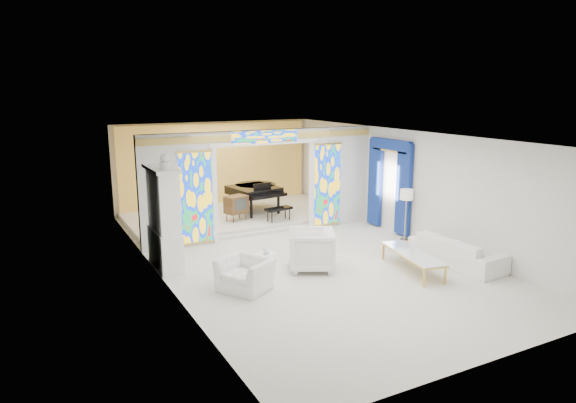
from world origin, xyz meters
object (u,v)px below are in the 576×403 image
grand_piano (256,190)px  tv_console (236,204)px  coffee_table (413,254)px  sofa (457,251)px  china_cabinet (164,219)px  armchair_left (246,274)px  armchair_right (311,250)px

grand_piano → tv_console: bearing=-148.8°
coffee_table → grand_piano: 6.53m
sofa → coffee_table: bearing=79.8°
coffee_table → china_cabinet: bearing=149.3°
china_cabinet → sofa: bearing=-26.4°
tv_console → grand_piano: bearing=21.4°
coffee_table → grand_piano: (-1.04, 6.43, 0.47)m
tv_console → china_cabinet: bearing=-155.4°
armchair_left → coffee_table: size_ratio=0.50×
sofa → grand_piano: (-2.28, 6.56, 0.54)m
china_cabinet → tv_console: size_ratio=3.57×
sofa → coffee_table: 1.25m
armchair_left → tv_console: size_ratio=1.35×
grand_piano → tv_console: size_ratio=3.59×
armchair_left → armchair_right: armchair_right is taller
armchair_left → tv_console: (1.75, 4.81, 0.34)m
armchair_right → sofa: size_ratio=0.45×
armchair_right → coffee_table: bearing=86.4°
armchair_left → tv_console: tv_console is taller
china_cabinet → armchair_right: size_ratio=2.62×
sofa → coffee_table: (-1.24, 0.14, 0.07)m
tv_console → sofa: bearing=-78.2°
china_cabinet → armchair_left: china_cabinet is taller
armchair_right → sofa: 3.50m
china_cabinet → coffee_table: (4.93, -2.92, -0.76)m
armchair_right → coffee_table: size_ratio=0.50×
armchair_left → sofa: size_ratio=0.45×
armchair_right → coffee_table: (1.99, -1.19, -0.06)m
armchair_left → china_cabinet: bearing=175.9°
china_cabinet → armchair_left: size_ratio=2.64×
armchair_left → coffee_table: 3.89m
tv_console → armchair_right: bearing=-107.4°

